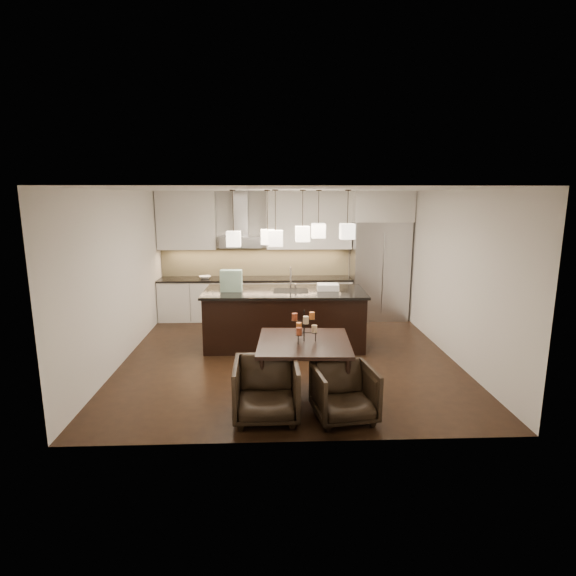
{
  "coord_description": "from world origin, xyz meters",
  "views": [
    {
      "loc": [
        -0.3,
        -7.31,
        2.7
      ],
      "look_at": [
        0.0,
        0.2,
        1.15
      ],
      "focal_mm": 28.0,
      "sensor_mm": 36.0,
      "label": 1
    }
  ],
  "objects_px": {
    "armchair_right": "(344,393)",
    "armchair_left": "(266,390)",
    "island_body": "(284,319)",
    "refrigerator": "(379,271)",
    "dining_table": "(304,367)"
  },
  "relations": [
    {
      "from": "dining_table",
      "to": "armchair_left",
      "type": "height_order",
      "value": "dining_table"
    },
    {
      "from": "island_body",
      "to": "dining_table",
      "type": "relative_size",
      "value": 2.24
    },
    {
      "from": "island_body",
      "to": "armchair_left",
      "type": "height_order",
      "value": "island_body"
    },
    {
      "from": "island_body",
      "to": "armchair_right",
      "type": "xyz_separation_m",
      "value": [
        0.64,
        -2.79,
        -0.16
      ]
    },
    {
      "from": "island_body",
      "to": "dining_table",
      "type": "xyz_separation_m",
      "value": [
        0.2,
        -2.02,
        -0.12
      ]
    },
    {
      "from": "refrigerator",
      "to": "armchair_left",
      "type": "relative_size",
      "value": 2.65
    },
    {
      "from": "refrigerator",
      "to": "island_body",
      "type": "distance_m",
      "value": 2.87
    },
    {
      "from": "armchair_right",
      "to": "armchair_left",
      "type": "bearing_deg",
      "value": 168.11
    },
    {
      "from": "island_body",
      "to": "refrigerator",
      "type": "bearing_deg",
      "value": 41.72
    },
    {
      "from": "refrigerator",
      "to": "dining_table",
      "type": "bearing_deg",
      "value": -116.9
    },
    {
      "from": "refrigerator",
      "to": "armchair_left",
      "type": "bearing_deg",
      "value": -118.36
    },
    {
      "from": "armchair_right",
      "to": "island_body",
      "type": "bearing_deg",
      "value": 94.13
    },
    {
      "from": "armchair_left",
      "to": "armchair_right",
      "type": "relative_size",
      "value": 1.1
    },
    {
      "from": "island_body",
      "to": "armchair_left",
      "type": "relative_size",
      "value": 3.45
    },
    {
      "from": "armchair_left",
      "to": "armchair_right",
      "type": "height_order",
      "value": "armchair_left"
    }
  ]
}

